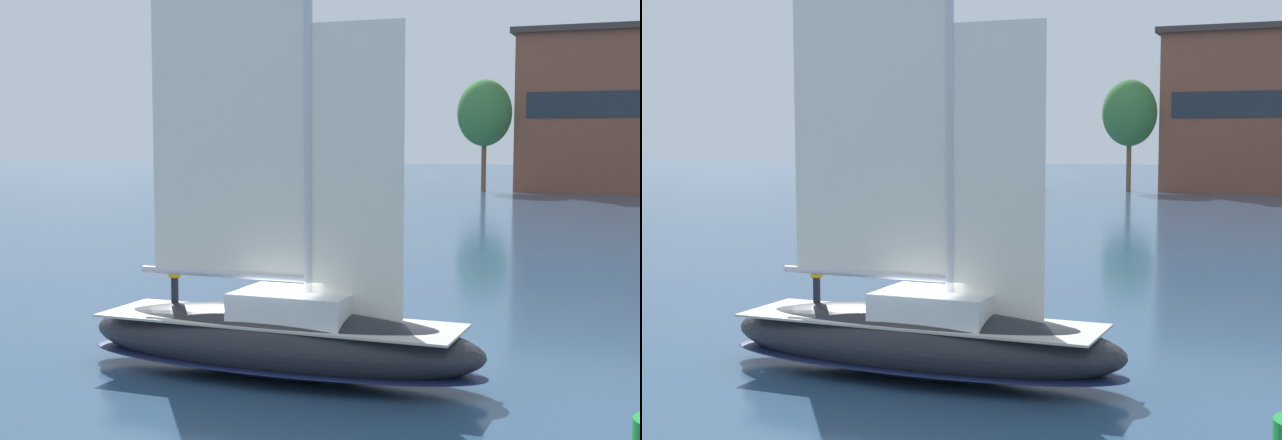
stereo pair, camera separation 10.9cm
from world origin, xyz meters
TOP-DOWN VIEW (x-y plane):
  - ground_plane at (0.00, 0.00)m, footprint 400.00×400.00m
  - tree_shore_left at (-29.86, 89.28)m, footprint 6.27×6.27m
  - tree_shore_center at (-11.26, 84.30)m, footprint 6.38×6.38m
  - sailboat_main at (0.02, 0.00)m, footprint 10.99×3.14m
  - sailboat_moored_mid_channel at (-21.50, 59.54)m, footprint 3.65×8.46m

SIDE VIEW (x-z plane):
  - ground_plane at x=0.00m, z-range 0.00..0.00m
  - sailboat_moored_mid_channel at x=-21.50m, z-range -4.72..6.55m
  - sailboat_main at x=0.02m, z-range -6.36..8.71m
  - tree_shore_left at x=-29.86m, z-range 2.58..15.49m
  - tree_shore_center at x=-11.26m, z-range 2.63..15.77m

